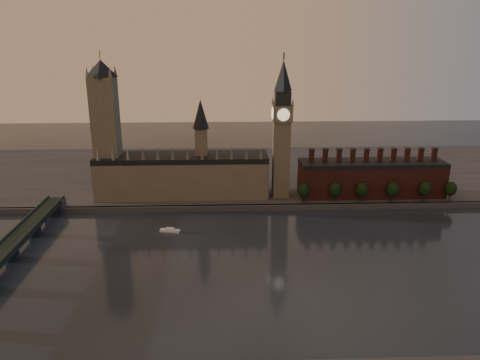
# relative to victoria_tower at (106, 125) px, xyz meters

# --- Properties ---
(ground) EXTENTS (900.00, 900.00, 0.00)m
(ground) POSITION_rel_victoria_tower_xyz_m (120.00, -115.00, -59.09)
(ground) COLOR black
(ground) RESTS_ON ground
(north_bank) EXTENTS (900.00, 182.00, 4.00)m
(north_bank) POSITION_rel_victoria_tower_xyz_m (120.00, 63.04, -57.09)
(north_bank) COLOR #49494E
(north_bank) RESTS_ON ground
(palace_of_westminster) EXTENTS (130.00, 30.30, 74.00)m
(palace_of_westminster) POSITION_rel_victoria_tower_xyz_m (55.59, -0.09, -37.46)
(palace_of_westminster) COLOR #756753
(palace_of_westminster) RESTS_ON north_bank
(victoria_tower) EXTENTS (24.00, 24.00, 108.00)m
(victoria_tower) POSITION_rel_victoria_tower_xyz_m (0.00, 0.00, 0.00)
(victoria_tower) COLOR #756753
(victoria_tower) RESTS_ON north_bank
(big_ben) EXTENTS (15.00, 15.00, 107.00)m
(big_ben) POSITION_rel_victoria_tower_xyz_m (130.00, -5.00, -2.26)
(big_ben) COLOR #756753
(big_ben) RESTS_ON north_bank
(chimney_block) EXTENTS (110.00, 25.00, 37.00)m
(chimney_block) POSITION_rel_victoria_tower_xyz_m (200.00, -5.00, -41.27)
(chimney_block) COLOR #592722
(chimney_block) RESTS_ON north_bank
(embankment_tree_0) EXTENTS (8.60, 8.60, 14.88)m
(embankment_tree_0) POSITION_rel_victoria_tower_xyz_m (144.87, -21.10, -45.62)
(embankment_tree_0) COLOR black
(embankment_tree_0) RESTS_ON north_bank
(embankment_tree_1) EXTENTS (8.60, 8.60, 14.88)m
(embankment_tree_1) POSITION_rel_victoria_tower_xyz_m (168.78, -19.75, -45.62)
(embankment_tree_1) COLOR black
(embankment_tree_1) RESTS_ON north_bank
(embankment_tree_2) EXTENTS (8.60, 8.60, 14.88)m
(embankment_tree_2) POSITION_rel_victoria_tower_xyz_m (188.47, -20.90, -45.62)
(embankment_tree_2) COLOR black
(embankment_tree_2) RESTS_ON north_bank
(embankment_tree_3) EXTENTS (8.60, 8.60, 14.88)m
(embankment_tree_3) POSITION_rel_victoria_tower_xyz_m (211.38, -21.33, -45.62)
(embankment_tree_3) COLOR black
(embankment_tree_3) RESTS_ON north_bank
(embankment_tree_4) EXTENTS (8.60, 8.60, 14.88)m
(embankment_tree_4) POSITION_rel_victoria_tower_xyz_m (235.82, -21.14, -45.62)
(embankment_tree_4) COLOR black
(embankment_tree_4) RESTS_ON north_bank
(embankment_tree_5) EXTENTS (8.60, 8.60, 14.88)m
(embankment_tree_5) POSITION_rel_victoria_tower_xyz_m (255.30, -21.28, -45.62)
(embankment_tree_5) COLOR black
(embankment_tree_5) RESTS_ON north_bank
(river_boat) EXTENTS (13.54, 6.15, 2.61)m
(river_boat) POSITION_rel_victoria_tower_xyz_m (50.97, -61.95, -58.09)
(river_boat) COLOR silver
(river_boat) RESTS_ON ground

